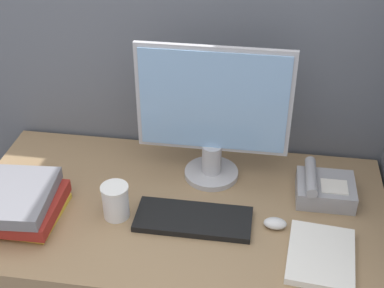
{
  "coord_description": "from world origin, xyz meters",
  "views": [
    {
      "loc": [
        0.25,
        -0.94,
        1.88
      ],
      "look_at": [
        0.05,
        0.4,
        0.98
      ],
      "focal_mm": 50.0,
      "sensor_mm": 36.0,
      "label": 1
    }
  ],
  "objects_px": {
    "monitor": "(213,116)",
    "keyboard": "(193,219)",
    "book_stack": "(20,203)",
    "mouse": "(275,223)",
    "coffee_cup": "(116,201)",
    "desk_telephone": "(324,188)"
  },
  "relations": [
    {
      "from": "keyboard",
      "to": "desk_telephone",
      "type": "xyz_separation_m",
      "value": [
        0.4,
        0.18,
        0.03
      ]
    },
    {
      "from": "desk_telephone",
      "to": "monitor",
      "type": "bearing_deg",
      "value": 170.09
    },
    {
      "from": "monitor",
      "to": "keyboard",
      "type": "xyz_separation_m",
      "value": [
        -0.03,
        -0.25,
        -0.23
      ]
    },
    {
      "from": "keyboard",
      "to": "coffee_cup",
      "type": "height_order",
      "value": "coffee_cup"
    },
    {
      "from": "coffee_cup",
      "to": "keyboard",
      "type": "bearing_deg",
      "value": 1.58
    },
    {
      "from": "monitor",
      "to": "keyboard",
      "type": "distance_m",
      "value": 0.34
    },
    {
      "from": "mouse",
      "to": "book_stack",
      "type": "height_order",
      "value": "book_stack"
    },
    {
      "from": "mouse",
      "to": "book_stack",
      "type": "distance_m",
      "value": 0.79
    },
    {
      "from": "mouse",
      "to": "book_stack",
      "type": "bearing_deg",
      "value": -175.29
    },
    {
      "from": "book_stack",
      "to": "monitor",
      "type": "bearing_deg",
      "value": 28.02
    },
    {
      "from": "monitor",
      "to": "mouse",
      "type": "bearing_deg",
      "value": -46.39
    },
    {
      "from": "desk_telephone",
      "to": "book_stack",
      "type": "bearing_deg",
      "value": -165.99
    },
    {
      "from": "coffee_cup",
      "to": "book_stack",
      "type": "xyz_separation_m",
      "value": [
        -0.3,
        -0.05,
        -0.01
      ]
    },
    {
      "from": "keyboard",
      "to": "book_stack",
      "type": "bearing_deg",
      "value": -174.4
    },
    {
      "from": "monitor",
      "to": "desk_telephone",
      "type": "xyz_separation_m",
      "value": [
        0.38,
        -0.07,
        -0.2
      ]
    },
    {
      "from": "coffee_cup",
      "to": "desk_telephone",
      "type": "height_order",
      "value": "coffee_cup"
    },
    {
      "from": "book_stack",
      "to": "desk_telephone",
      "type": "bearing_deg",
      "value": 14.01
    },
    {
      "from": "coffee_cup",
      "to": "monitor",
      "type": "bearing_deg",
      "value": 43.36
    },
    {
      "from": "keyboard",
      "to": "book_stack",
      "type": "distance_m",
      "value": 0.54
    },
    {
      "from": "monitor",
      "to": "book_stack",
      "type": "height_order",
      "value": "monitor"
    },
    {
      "from": "monitor",
      "to": "desk_telephone",
      "type": "height_order",
      "value": "monitor"
    },
    {
      "from": "keyboard",
      "to": "coffee_cup",
      "type": "xyz_separation_m",
      "value": [
        -0.24,
        -0.01,
        0.05
      ]
    }
  ]
}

